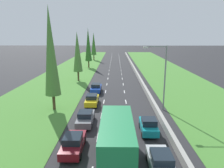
# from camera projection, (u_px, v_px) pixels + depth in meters

# --- Properties ---
(ground_plane) EXTENTS (300.00, 300.00, 0.00)m
(ground_plane) POSITION_uv_depth(u_px,v_px,m) (115.00, 72.00, 59.89)
(ground_plane) COLOR #28282B
(ground_plane) RESTS_ON ground
(grass_verge_left) EXTENTS (14.00, 140.00, 0.04)m
(grass_verge_left) POSITION_uv_depth(u_px,v_px,m) (71.00, 72.00, 60.07)
(grass_verge_left) COLOR #478433
(grass_verge_left) RESTS_ON ground
(grass_verge_right) EXTENTS (14.00, 140.00, 0.04)m
(grass_verge_right) POSITION_uv_depth(u_px,v_px,m) (166.00, 72.00, 59.66)
(grass_verge_right) COLOR #478433
(grass_verge_right) RESTS_ON ground
(median_barrier) EXTENTS (0.44, 120.00, 0.85)m
(median_barrier) POSITION_uv_depth(u_px,v_px,m) (135.00, 71.00, 59.70)
(median_barrier) COLOR #9E9B93
(median_barrier) RESTS_ON ground
(lane_markings) EXTENTS (3.64, 116.00, 0.01)m
(lane_markings) POSITION_uv_depth(u_px,v_px,m) (115.00, 72.00, 59.88)
(lane_markings) COLOR white
(lane_markings) RESTS_ON ground
(silver_sedan_right_lane) EXTENTS (1.82, 4.50, 1.64)m
(silver_sedan_right_lane) POSITION_uv_depth(u_px,v_px,m) (161.00, 162.00, 16.26)
(silver_sedan_right_lane) COLOR silver
(silver_sedan_right_lane) RESTS_ON ground
(teal_hatchback_right_lane) EXTENTS (1.74, 3.90, 1.72)m
(teal_hatchback_right_lane) POSITION_uv_depth(u_px,v_px,m) (149.00, 126.00, 22.76)
(teal_hatchback_right_lane) COLOR teal
(teal_hatchback_right_lane) RESTS_ON ground
(maroon_sedan_left_lane) EXTENTS (1.82, 4.50, 1.64)m
(maroon_sedan_left_lane) POSITION_uv_depth(u_px,v_px,m) (73.00, 143.00, 19.12)
(maroon_sedan_left_lane) COLOR maroon
(maroon_sedan_left_lane) RESTS_ON ground
(grey_sedan_left_lane) EXTENTS (1.82, 4.50, 1.64)m
(grey_sedan_left_lane) POSITION_uv_depth(u_px,v_px,m) (85.00, 118.00, 24.96)
(grey_sedan_left_lane) COLOR slate
(grey_sedan_left_lane) RESTS_ON ground
(yellow_sedan_left_lane) EXTENTS (1.82, 4.50, 1.64)m
(yellow_sedan_left_lane) POSITION_uv_depth(u_px,v_px,m) (92.00, 100.00, 31.90)
(yellow_sedan_left_lane) COLOR yellow
(yellow_sedan_left_lane) RESTS_ON ground
(blue_sedan_left_lane) EXTENTS (1.82, 4.50, 1.64)m
(blue_sedan_left_lane) POSITION_uv_depth(u_px,v_px,m) (96.00, 88.00, 38.98)
(blue_sedan_left_lane) COLOR #1E47B7
(blue_sedan_left_lane) RESTS_ON ground
(green_box_truck_centre_lane) EXTENTS (2.46, 9.40, 4.18)m
(green_box_truck_centre_lane) POSITION_uv_depth(u_px,v_px,m) (117.00, 140.00, 16.81)
(green_box_truck_centre_lane) COLOR black
(green_box_truck_centre_lane) RESTS_ON ground
(poplar_tree_second) EXTENTS (2.16, 2.16, 14.21)m
(poplar_tree_second) POSITION_uv_depth(u_px,v_px,m) (51.00, 52.00, 28.24)
(poplar_tree_second) COLOR #4C3823
(poplar_tree_second) RESTS_ON ground
(poplar_tree_third) EXTENTS (2.08, 2.08, 11.13)m
(poplar_tree_third) POSITION_uv_depth(u_px,v_px,m) (77.00, 52.00, 47.29)
(poplar_tree_third) COLOR #4C3823
(poplar_tree_third) RESTS_ON ground
(poplar_tree_fourth) EXTENTS (2.11, 2.11, 12.37)m
(poplar_tree_fourth) POSITION_uv_depth(u_px,v_px,m) (88.00, 45.00, 66.44)
(poplar_tree_fourth) COLOR #4C3823
(poplar_tree_fourth) RESTS_ON ground
(poplar_tree_fifth) EXTENTS (2.08, 2.08, 11.39)m
(poplar_tree_fifth) POSITION_uv_depth(u_px,v_px,m) (94.00, 44.00, 86.70)
(poplar_tree_fifth) COLOR #4C3823
(poplar_tree_fifth) RESTS_ON ground
(street_light_mast) EXTENTS (3.20, 0.28, 9.00)m
(street_light_mast) POSITION_uv_depth(u_px,v_px,m) (163.00, 73.00, 28.75)
(street_light_mast) COLOR gray
(street_light_mast) RESTS_ON ground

